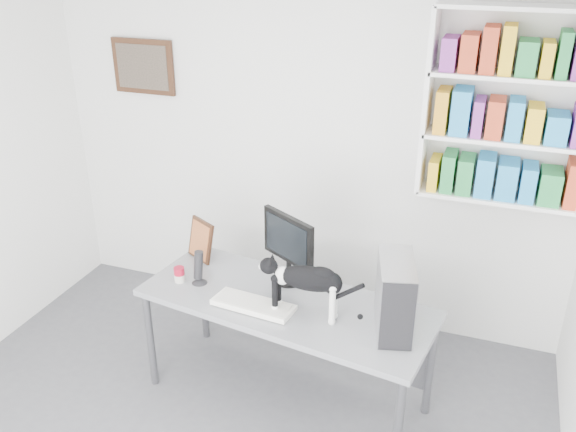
% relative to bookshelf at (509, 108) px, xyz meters
% --- Properties ---
extents(room, '(4.01, 4.01, 2.70)m').
position_rel_bookshelf_xyz_m(room, '(-1.40, -1.85, -0.50)').
color(room, '#56565B').
rests_on(room, ground).
extents(bookshelf, '(1.03, 0.28, 1.24)m').
position_rel_bookshelf_xyz_m(bookshelf, '(0.00, 0.00, 0.00)').
color(bookshelf, white).
rests_on(bookshelf, room).
extents(wall_art, '(0.52, 0.04, 0.42)m').
position_rel_bookshelf_xyz_m(wall_art, '(-2.70, 0.12, 0.05)').
color(wall_art, '#3F2414').
rests_on(wall_art, room).
extents(desk, '(1.93, 0.98, 0.77)m').
position_rel_bookshelf_xyz_m(desk, '(-1.13, -0.96, -1.47)').
color(desk, gray).
rests_on(desk, room).
extents(monitor, '(0.50, 0.41, 0.48)m').
position_rel_bookshelf_xyz_m(monitor, '(-1.20, -0.72, -0.84)').
color(monitor, black).
rests_on(monitor, desk).
extents(keyboard, '(0.52, 0.24, 0.04)m').
position_rel_bookshelf_xyz_m(keyboard, '(-1.29, -1.10, -1.06)').
color(keyboard, white).
rests_on(keyboard, desk).
extents(pc_tower, '(0.29, 0.47, 0.43)m').
position_rel_bookshelf_xyz_m(pc_tower, '(-0.46, -1.02, -0.87)').
color(pc_tower, '#A5A5AA').
rests_on(pc_tower, desk).
extents(speaker, '(0.13, 0.13, 0.24)m').
position_rel_bookshelf_xyz_m(speaker, '(-1.74, -0.95, -0.96)').
color(speaker, black).
rests_on(speaker, desk).
extents(leaning_print, '(0.25, 0.20, 0.30)m').
position_rel_bookshelf_xyz_m(leaning_print, '(-1.87, -0.65, -0.94)').
color(leaning_print, '#3F2414').
rests_on(leaning_print, desk).
extents(soup_can, '(0.08, 0.08, 0.10)m').
position_rel_bookshelf_xyz_m(soup_can, '(-1.87, -0.98, -1.03)').
color(soup_can, maroon).
rests_on(soup_can, desk).
extents(cat, '(0.57, 0.18, 0.35)m').
position_rel_bookshelf_xyz_m(cat, '(-0.96, -1.07, -0.91)').
color(cat, black).
rests_on(cat, desk).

